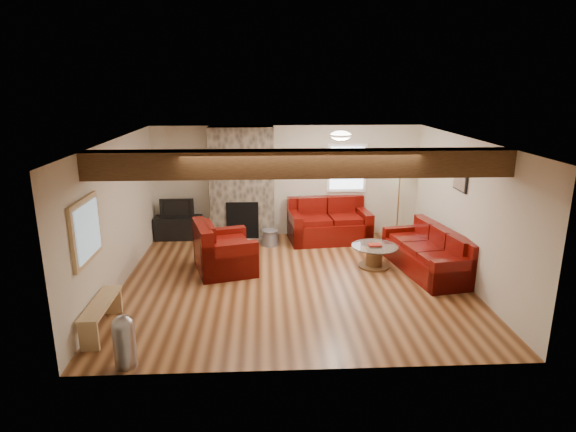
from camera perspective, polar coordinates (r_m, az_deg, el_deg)
The scene contains 18 objects.
room at distance 8.22m, azimuth 0.79°, elevation 0.34°, with size 8.00×8.00×8.00m.
oak_beam at distance 6.78m, azimuth 1.50°, elevation 6.23°, with size 6.00×0.36×0.38m, color #351F10.
chimney_breast at distance 10.65m, azimuth -5.45°, elevation 3.63°, with size 1.40×0.67×2.50m.
back_window at distance 10.95m, azimuth 6.99°, elevation 5.67°, with size 0.90×0.08×1.10m, color white, non-canonical shape.
hatch_window at distance 7.14m, azimuth -22.81°, elevation -1.60°, with size 0.08×1.00×0.90m, color tan, non-canonical shape.
ceiling_dome at distance 8.98m, azimuth 6.26°, elevation 9.28°, with size 0.40×0.40×0.18m, color white, non-canonical shape.
artwork_back at distance 10.79m, azimuth 0.68°, elevation 6.44°, with size 0.42×0.06×0.52m, color black, non-canonical shape.
artwork_right at distance 9.07m, azimuth 19.72°, elevation 4.11°, with size 0.06×0.55×0.42m, color black, non-canonical shape.
sofa_three at distance 9.28m, azimuth 16.13°, elevation -3.97°, with size 2.09×0.87×0.81m, color #410604, non-canonical shape.
loveseat at distance 10.66m, azimuth 4.91°, elevation -0.54°, with size 1.74×1.00×0.92m, color #410604, non-canonical shape.
armchair_red at distance 9.02m, azimuth -7.51°, elevation -3.62°, with size 1.15×1.01×0.93m, color #410604, non-canonical shape.
coffee_table at distance 9.33m, azimuth 10.19°, elevation -4.72°, with size 0.88×0.88×0.46m.
tv_cabinet at distance 11.08m, azimuth -12.83°, elevation -1.35°, with size 1.03×0.41×0.52m, color black.
television at distance 10.96m, azimuth -12.97°, elevation 1.01°, with size 0.74×0.10×0.43m, color black.
floor_lamp at distance 11.08m, azimuth 13.17°, elevation 4.90°, with size 0.43×0.43×1.68m.
pine_bench at distance 7.41m, azimuth -21.20°, elevation -11.06°, with size 0.27×1.16×0.44m, color tan, non-canonical shape.
pedal_bin at distance 6.42m, azimuth -18.82°, elevation -13.85°, with size 0.27×0.27×0.69m, color #9A9A9F, non-canonical shape.
coal_bucket at distance 10.41m, azimuth -2.12°, elevation -2.54°, with size 0.37×0.37×0.35m, color gray, non-canonical shape.
Camera 1 is at (-0.51, -7.92, 3.41)m, focal length 30.00 mm.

